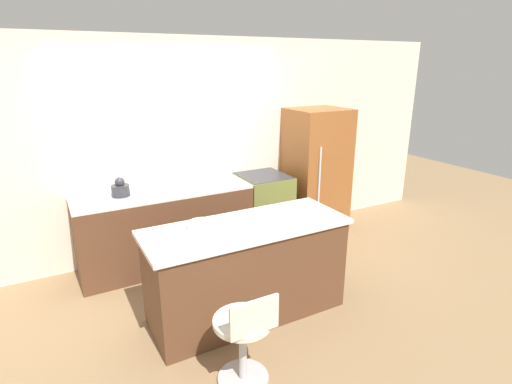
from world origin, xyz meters
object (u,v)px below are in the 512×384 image
oven_range (263,209)px  stool_chair (244,339)px  kettle (120,189)px  mixing_bowl (215,178)px  refrigerator (316,172)px

oven_range → stool_chair: (-1.35, -2.11, -0.07)m
stool_chair → kettle: (-0.42, 2.13, 0.61)m
mixing_bowl → kettle: bearing=180.0°
stool_chair → kettle: 2.25m
oven_range → refrigerator: 0.92m
oven_range → mixing_bowl: (-0.66, 0.01, 0.51)m
mixing_bowl → refrigerator: bearing=-1.0°
stool_chair → kettle: size_ratio=3.84×
kettle → mixing_bowl: kettle is taller
oven_range → refrigerator: size_ratio=0.54×
refrigerator → mixing_bowl: (-1.49, 0.03, 0.11)m
mixing_bowl → oven_range: bearing=-1.1°
refrigerator → kettle: (-2.59, 0.03, 0.14)m
stool_chair → oven_range: bearing=57.5°
kettle → stool_chair: bearing=-78.9°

